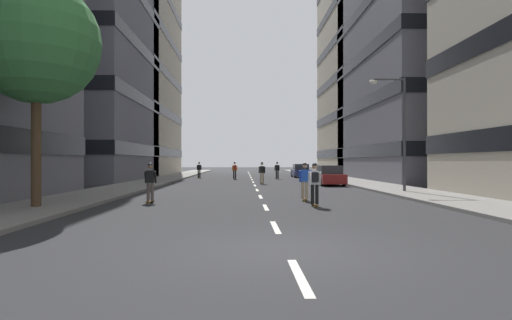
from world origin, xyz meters
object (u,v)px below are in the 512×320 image
at_px(skater_2, 199,169).
at_px(parked_car_near, 301,171).
at_px(streetlamp_right, 398,121).
at_px(skater_0, 315,182).
at_px(skater_1, 277,169).
at_px(parked_car_mid, 329,176).
at_px(skater_4, 150,181).
at_px(street_tree_near, 36,42).
at_px(skater_6, 235,169).
at_px(skater_3, 262,172).
at_px(skater_5, 305,180).

bearing_deg(skater_2, parked_car_near, 7.00).
xyz_separation_m(streetlamp_right, skater_0, (-5.99, -6.82, -3.12)).
bearing_deg(skater_1, streetlamp_right, -74.75).
height_order(parked_car_mid, skater_4, skater_4).
distance_m(street_tree_near, skater_1, 30.04).
bearing_deg(streetlamp_right, skater_4, -158.89).
bearing_deg(skater_1, street_tree_near, -112.65).
relative_size(parked_car_near, skater_0, 2.47).
height_order(skater_2, skater_4, same).
relative_size(parked_car_mid, skater_4, 2.47).
distance_m(streetlamp_right, skater_2, 26.66).
height_order(parked_car_mid, street_tree_near, street_tree_near).
xyz_separation_m(parked_car_near, skater_0, (-3.70, -30.86, 0.32)).
bearing_deg(skater_6, skater_3, -74.50).
height_order(skater_5, skater_6, same).
bearing_deg(parked_car_mid, skater_0, -103.84).
bearing_deg(parked_car_near, parked_car_mid, -90.00).
bearing_deg(streetlamp_right, skater_1, 105.25).
distance_m(skater_4, skater_5, 7.04).
relative_size(skater_3, skater_6, 1.00).
relative_size(skater_4, skater_6, 1.00).
relative_size(skater_2, skater_6, 1.00).
bearing_deg(skater_3, streetlamp_right, -53.90).
xyz_separation_m(skater_1, skater_3, (-2.01, -9.52, 0.00)).
bearing_deg(skater_0, skater_4, 165.73).
distance_m(parked_car_near, skater_0, 31.08).
xyz_separation_m(skater_0, skater_2, (-7.75, 29.45, -0.03)).
distance_m(parked_car_near, skater_5, 28.55).
relative_size(street_tree_near, skater_1, 4.84).
xyz_separation_m(parked_car_near, parked_car_mid, (0.00, -15.85, 0.00)).
distance_m(parked_car_near, streetlamp_right, 24.39).
distance_m(parked_car_mid, skater_6, 12.87).
bearing_deg(skater_3, street_tree_near, -117.83).
bearing_deg(skater_0, streetlamp_right, 48.71).
bearing_deg(skater_2, skater_1, -19.79).
bearing_deg(skater_3, skater_4, -110.53).
xyz_separation_m(street_tree_near, skater_4, (3.71, 2.63, -5.38)).
xyz_separation_m(streetlamp_right, skater_2, (-13.74, 22.63, -3.15)).
bearing_deg(parked_car_mid, skater_5, -106.65).
bearing_deg(skater_0, skater_3, 94.64).
height_order(street_tree_near, skater_4, street_tree_near).
relative_size(streetlamp_right, skater_2, 3.65).
relative_size(skater_0, skater_5, 1.00).
distance_m(skater_0, skater_6, 25.77).
relative_size(skater_1, skater_4, 1.00).
xyz_separation_m(skater_3, skater_5, (1.34, -14.36, 0.00)).
bearing_deg(parked_car_mid, street_tree_near, -132.33).
xyz_separation_m(parked_car_mid, skater_1, (-3.06, 11.42, 0.29)).
xyz_separation_m(streetlamp_right, skater_6, (-9.74, 18.68, -3.12)).
bearing_deg(parked_car_near, skater_4, -110.26).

